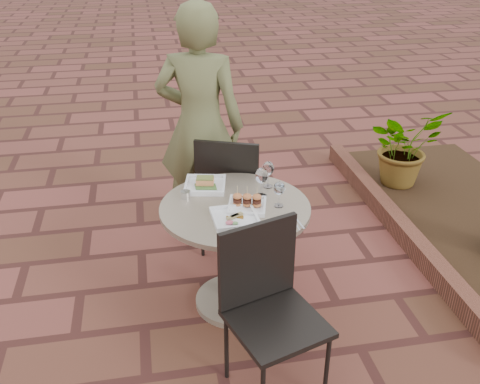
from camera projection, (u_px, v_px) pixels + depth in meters
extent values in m
plane|color=brown|center=(203.00, 279.00, 3.74)|extent=(60.00, 60.00, 0.00)
cylinder|color=gray|center=(236.00, 300.00, 3.51)|extent=(0.52, 0.52, 0.04)
cylinder|color=gray|center=(235.00, 259.00, 3.35)|extent=(0.08, 0.08, 0.70)
cylinder|color=gray|center=(235.00, 208.00, 3.18)|extent=(0.90, 0.90, 0.03)
cube|color=black|center=(233.00, 193.00, 3.92)|extent=(0.57, 0.57, 0.03)
cube|color=black|center=(227.00, 174.00, 3.63)|extent=(0.42, 0.19, 0.46)
cylinder|color=black|center=(261.00, 210.00, 4.16)|extent=(0.02, 0.02, 0.44)
cylinder|color=black|center=(214.00, 205.00, 4.23)|extent=(0.02, 0.02, 0.44)
cylinder|color=black|center=(253.00, 235.00, 3.83)|extent=(0.02, 0.02, 0.44)
cylinder|color=black|center=(202.00, 230.00, 3.90)|extent=(0.02, 0.02, 0.44)
cube|color=black|center=(277.00, 323.00, 2.68)|extent=(0.55, 0.55, 0.03)
cube|color=black|center=(258.00, 262.00, 2.72)|extent=(0.43, 0.16, 0.46)
cylinder|color=black|center=(327.00, 368.00, 2.72)|extent=(0.02, 0.02, 0.44)
cylinder|color=black|center=(226.00, 347.00, 2.86)|extent=(0.02, 0.02, 0.44)
cylinder|color=black|center=(286.00, 323.00, 3.02)|extent=(0.02, 0.02, 0.44)
imported|color=brown|center=(200.00, 126.00, 3.90)|extent=(0.75, 0.61, 1.78)
cube|color=white|center=(205.00, 186.00, 3.39)|extent=(0.30, 0.30, 0.01)
cube|color=#E88E52|center=(205.00, 181.00, 3.37)|extent=(0.12, 0.09, 0.04)
cube|color=brown|center=(205.00, 178.00, 3.36)|extent=(0.12, 0.09, 0.01)
cube|color=white|center=(247.00, 207.00, 3.15)|extent=(0.27, 0.27, 0.01)
cube|color=white|center=(235.00, 219.00, 3.03)|extent=(0.26, 0.26, 0.01)
ellipsoid|color=#D0556D|center=(230.00, 222.00, 2.97)|extent=(0.05, 0.04, 0.02)
cylinder|color=white|center=(279.00, 206.00, 3.17)|extent=(0.06, 0.06, 0.00)
cylinder|color=white|center=(279.00, 200.00, 3.16)|extent=(0.01, 0.01, 0.07)
ellipsoid|color=white|center=(279.00, 188.00, 3.12)|extent=(0.07, 0.07, 0.08)
cylinder|color=white|center=(279.00, 189.00, 3.12)|extent=(0.05, 0.05, 0.04)
cylinder|color=white|center=(261.00, 196.00, 3.28)|extent=(0.07, 0.07, 0.00)
cylinder|color=white|center=(261.00, 189.00, 3.26)|extent=(0.01, 0.01, 0.08)
ellipsoid|color=white|center=(262.00, 176.00, 3.22)|extent=(0.08, 0.08, 0.10)
cylinder|color=white|center=(268.00, 186.00, 3.40)|extent=(0.06, 0.06, 0.00)
cylinder|color=white|center=(268.00, 181.00, 3.38)|extent=(0.01, 0.01, 0.08)
ellipsoid|color=white|center=(268.00, 168.00, 3.34)|extent=(0.07, 0.07, 0.09)
cylinder|color=silver|center=(186.00, 195.00, 3.25)|extent=(0.06, 0.06, 0.05)
cube|color=brown|center=(399.00, 226.00, 4.22)|extent=(0.12, 3.00, 0.15)
cube|color=black|center=(479.00, 223.00, 4.35)|extent=(1.30, 3.00, 0.06)
imported|color=#33662D|center=(404.00, 146.00, 4.78)|extent=(0.77, 0.71, 0.71)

